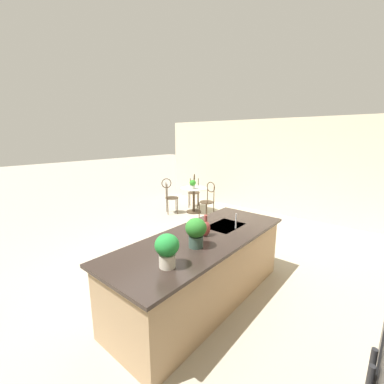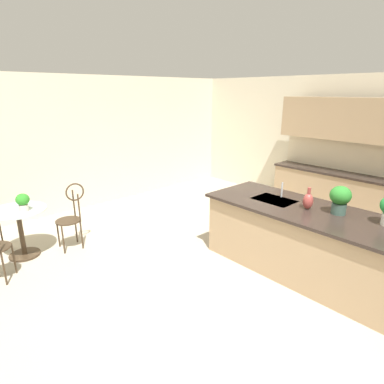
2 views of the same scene
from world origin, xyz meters
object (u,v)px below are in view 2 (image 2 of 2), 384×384
at_px(bistro_table, 20,228).
at_px(chair_by_island, 71,213).
at_px(potted_plant_counter_near, 340,198).
at_px(vase_on_counter, 308,201).
at_px(potted_plant_on_table, 23,201).

distance_m(bistro_table, chair_by_island, 0.73).
xyz_separation_m(chair_by_island, potted_plant_counter_near, (3.17, 2.13, 0.55)).
bearing_deg(potted_plant_counter_near, vase_on_counter, -161.05).
bearing_deg(potted_plant_counter_near, chair_by_island, -146.04).
xyz_separation_m(bistro_table, potted_plant_on_table, (0.13, 0.06, 0.44)).
relative_size(chair_by_island, potted_plant_on_table, 4.00).
relative_size(bistro_table, vase_on_counter, 2.78).
relative_size(potted_plant_on_table, potted_plant_counter_near, 0.73).
bearing_deg(potted_plant_on_table, chair_by_island, 81.13).
bearing_deg(potted_plant_on_table, vase_on_counter, 42.14).
xyz_separation_m(potted_plant_on_table, potted_plant_counter_near, (3.26, 2.76, 0.24)).
bearing_deg(potted_plant_counter_near, bistro_table, -140.25).
bearing_deg(chair_by_island, potted_plant_counter_near, 33.96).
bearing_deg(potted_plant_on_table, potted_plant_counter_near, 40.18).
height_order(chair_by_island, potted_plant_counter_near, potted_plant_counter_near).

